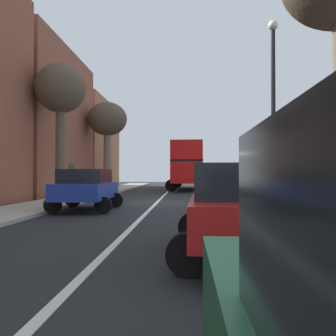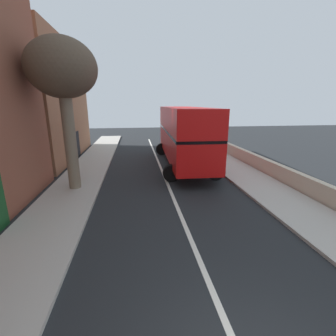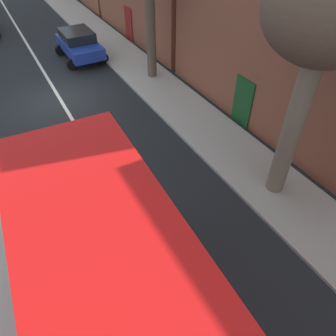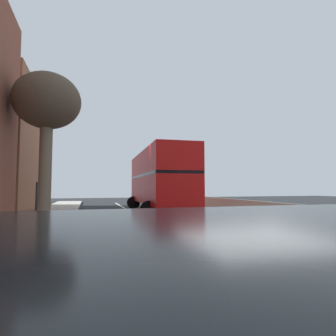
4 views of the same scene
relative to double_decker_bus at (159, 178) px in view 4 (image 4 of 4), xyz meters
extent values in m
plane|color=black|center=(-1.70, -14.02, -2.35)|extent=(84.00, 84.00, 0.00)
cube|color=silver|center=(-1.70, -14.02, -2.35)|extent=(0.16, 54.00, 0.01)
cube|color=#9E6647|center=(-10.20, 3.98, 2.09)|extent=(4.00, 11.52, 8.88)
cube|color=black|center=(-8.17, 3.98, -1.30)|extent=(0.08, 1.10, 2.10)
cube|color=red|center=(0.00, -0.01, -0.80)|extent=(2.89, 10.75, 1.70)
cube|color=black|center=(0.00, -0.01, 0.13)|extent=(2.91, 10.64, 0.16)
cube|color=red|center=(0.00, -0.01, 0.96)|extent=(2.89, 10.75, 1.50)
cube|color=black|center=(0.20, 5.30, -0.72)|extent=(2.20, 0.14, 1.19)
cylinder|color=black|center=(-1.15, 3.66, -1.85)|extent=(1.01, 0.34, 1.00)
cylinder|color=black|center=(1.41, 3.57, -1.85)|extent=(1.01, 0.34, 1.00)
cylinder|color=black|center=(-1.41, -3.58, -1.85)|extent=(1.01, 0.34, 1.00)
cylinder|color=black|center=(1.14, -3.68, -1.85)|extent=(1.01, 0.34, 1.00)
cylinder|color=#7A6B56|center=(-6.55, -4.15, 0.32)|extent=(0.58, 0.58, 5.11)
ellipsoid|color=brown|center=(-6.55, -4.15, 3.51)|extent=(3.14, 3.14, 2.69)
camera|label=1|loc=(-0.19, -32.62, -0.85)|focal=38.40mm
camera|label=2|loc=(-3.38, -16.00, 1.93)|focal=24.74mm
camera|label=3|loc=(0.38, 0.72, 5.45)|focal=33.34mm
camera|label=4|loc=(-4.55, -18.37, -0.63)|focal=29.86mm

